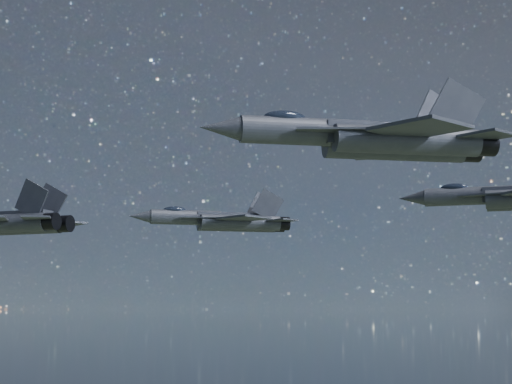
{
  "coord_description": "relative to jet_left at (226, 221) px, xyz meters",
  "views": [
    {
      "loc": [
        -2.86,
        -72.7,
        143.27
      ],
      "look_at": [
        0.72,
        -0.57,
        153.21
      ],
      "focal_mm": 60.0,
      "sensor_mm": 36.0,
      "label": 1
    }
  ],
  "objects": [
    {
      "name": "jet_right",
      "position": [
        8.7,
        -42.72,
        0.69
      ],
      "size": [
        19.14,
        13.31,
        4.81
      ],
      "rotation": [
        0.0,
        0.0,
        0.14
      ],
      "color": "#2F313A"
    },
    {
      "name": "jet_left",
      "position": [
        0.0,
        0.0,
        0.0
      ],
      "size": [
        18.55,
        12.78,
        4.66
      ],
      "rotation": [
        0.0,
        0.0,
        0.19
      ],
      "color": "#2F313A"
    }
  ]
}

